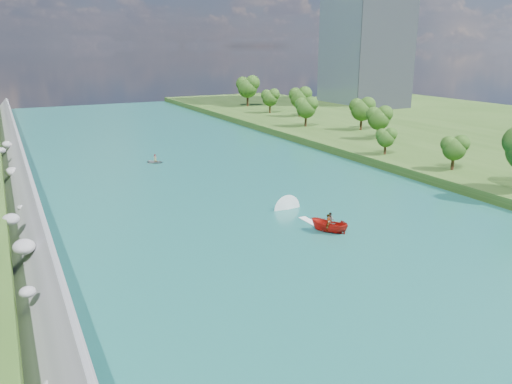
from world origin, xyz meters
TOP-DOWN VIEW (x-y plane):
  - ground at (0.00, 0.00)m, footprint 260.00×260.00m
  - river_water at (0.00, 20.00)m, footprint 55.00×240.00m
  - berm_east at (49.50, 20.00)m, footprint 44.00×240.00m
  - riprap_bank at (-25.86, 19.19)m, footprint 4.33×236.00m
  - office_tower at (82.50, 95.00)m, footprint 22.00×22.00m
  - trees_east at (38.83, 26.58)m, footprint 17.51×147.20m
  - motorboat at (3.38, 3.08)m, footprint 3.72×18.90m
  - raft at (-3.99, 42.71)m, footprint 3.42×3.43m

SIDE VIEW (x-z plane):
  - ground at x=0.00m, z-range 0.00..0.00m
  - river_water at x=0.00m, z-range 0.00..0.10m
  - raft at x=-3.99m, z-range -0.32..1.21m
  - berm_east at x=49.50m, z-range 0.00..1.50m
  - motorboat at x=3.38m, z-range -0.31..1.89m
  - riprap_bank at x=-25.86m, z-range -0.46..4.08m
  - trees_east at x=38.83m, z-range 0.67..11.73m
  - office_tower at x=82.50m, z-range 0.00..60.00m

